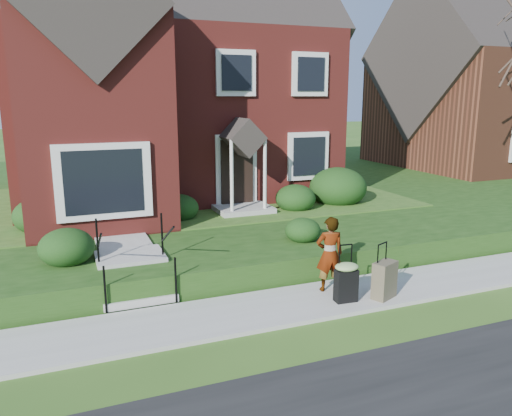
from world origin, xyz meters
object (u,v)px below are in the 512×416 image
front_steps (134,270)px  suitcase_black (346,280)px  woman (330,254)px  suitcase_olive (384,280)px

front_steps → suitcase_black: front_steps is taller
woman → suitcase_olive: woman is taller
front_steps → suitcase_black: (3.70, -2.15, 0.04)m
suitcase_black → suitcase_olive: (0.79, -0.13, -0.07)m
front_steps → suitcase_olive: 5.04m
woman → suitcase_black: size_ratio=1.37×
front_steps → suitcase_olive: size_ratio=1.82×
woman → suitcase_olive: size_ratio=1.40×
woman → suitcase_olive: bearing=149.4°
woman → suitcase_black: woman is taller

